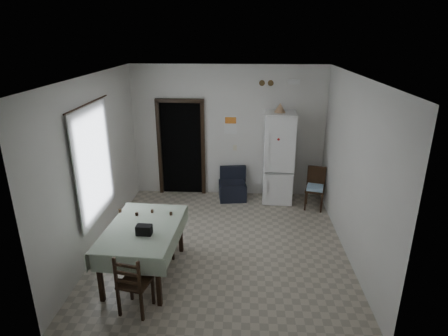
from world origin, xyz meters
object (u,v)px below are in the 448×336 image
Objects in this scene: dining_table at (144,251)px; dining_chair_far_right at (167,230)px; corner_chair at (315,189)px; dining_chair_far_left at (136,230)px; dining_chair_near_head at (135,282)px; fridge at (278,158)px; navy_seat at (233,184)px.

dining_chair_far_right is (0.23, 0.58, 0.03)m from dining_table.
corner_chair reaches higher than dining_table.
corner_chair is 1.01× the size of dining_chair_far_left.
dining_chair_near_head is (0.36, -1.35, 0.01)m from dining_chair_far_left.
dining_chair_far_left is at bearing 119.86° from dining_table.
fridge is 3.06m from dining_chair_far_right.
fridge is 2.81× the size of navy_seat.
dining_table is 1.79× the size of dining_chair_far_left.
dining_chair_far_right is at bearing -83.93° from dining_chair_near_head.
dining_table is at bearing 136.04° from dining_chair_far_left.
corner_chair is 3.77m from dining_chair_far_left.
navy_seat is 0.45× the size of dining_table.
dining_table is at bearing -126.30° from corner_chair.
fridge is 2.23× the size of corner_chair.
fridge is 4.25m from dining_chair_near_head.
corner_chair is at bearing -119.51° from dining_chair_near_head.
dining_chair_far_left is 1.40m from dining_chair_near_head.
dining_chair_far_left reaches higher than navy_seat.
navy_seat is at bearing -177.49° from fridge.
dining_table is (-2.98, -2.45, -0.03)m from corner_chair.
corner_chair reaches higher than navy_seat.
corner_chair is (0.75, -0.38, -0.54)m from fridge.
dining_chair_far_right is (0.50, 0.03, -0.00)m from dining_chair_far_left.
fridge is 2.20× the size of dining_chair_near_head.
navy_seat is at bearing -95.58° from dining_chair_near_head.
dining_table is 1.75× the size of dining_chair_near_head.
corner_chair is at bearing -19.88° from navy_seat.
dining_table is (-1.24, -2.83, 0.06)m from navy_seat.
corner_chair is 4.36m from dining_chair_near_head.
navy_seat is 1.78m from corner_chair.
fridge is 3.65m from dining_table.
navy_seat is 0.79× the size of dining_chair_near_head.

